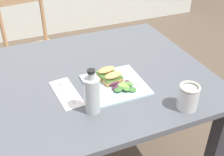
% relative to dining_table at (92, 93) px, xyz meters
% --- Properties ---
extents(dining_table, '(1.22, 1.01, 0.74)m').
position_rel_dining_table_xyz_m(dining_table, '(0.00, 0.00, 0.00)').
color(dining_table, '#51565B').
rests_on(dining_table, ground).
extents(chair_wooden_far, '(0.46, 0.46, 0.87)m').
position_rel_dining_table_xyz_m(chair_wooden_far, '(-0.19, 0.96, -0.18)').
color(chair_wooden_far, tan).
rests_on(chair_wooden_far, ground).
extents(plate_lunch, '(0.28, 0.28, 0.01)m').
position_rel_dining_table_xyz_m(plate_lunch, '(0.08, -0.14, 0.12)').
color(plate_lunch, silver).
rests_on(plate_lunch, dining_table).
extents(sandwich_half_front, '(0.10, 0.07, 0.06)m').
position_rel_dining_table_xyz_m(sandwich_half_front, '(0.07, -0.12, 0.16)').
color(sandwich_half_front, tan).
rests_on(sandwich_half_front, plate_lunch).
extents(sandwich_half_back, '(0.10, 0.07, 0.06)m').
position_rel_dining_table_xyz_m(sandwich_half_back, '(0.06, -0.06, 0.16)').
color(sandwich_half_back, tan).
rests_on(sandwich_half_back, plate_lunch).
extents(salad_mixed_greens, '(0.12, 0.12, 0.02)m').
position_rel_dining_table_xyz_m(salad_mixed_greens, '(0.09, -0.18, 0.14)').
color(salad_mixed_greens, '#4C2338').
rests_on(salad_mixed_greens, plate_lunch).
extents(napkin_folded, '(0.12, 0.26, 0.00)m').
position_rel_dining_table_xyz_m(napkin_folded, '(-0.16, -0.11, 0.12)').
color(napkin_folded, silver).
rests_on(napkin_folded, dining_table).
extents(fork_on_napkin, '(0.05, 0.19, 0.00)m').
position_rel_dining_table_xyz_m(fork_on_napkin, '(-0.16, -0.09, 0.12)').
color(fork_on_napkin, silver).
rests_on(fork_on_napkin, napkin_folded).
extents(bottle_cold_brew, '(0.07, 0.07, 0.21)m').
position_rel_dining_table_xyz_m(bottle_cold_brew, '(-0.08, -0.28, 0.19)').
color(bottle_cold_brew, black).
rests_on(bottle_cold_brew, dining_table).
extents(mason_jar_iced_tea, '(0.09, 0.09, 0.12)m').
position_rel_dining_table_xyz_m(mason_jar_iced_tea, '(0.31, -0.41, 0.17)').
color(mason_jar_iced_tea, '#995623').
rests_on(mason_jar_iced_tea, dining_table).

